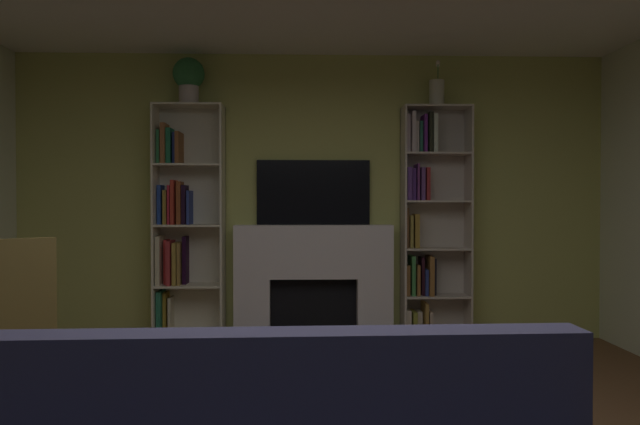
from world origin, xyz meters
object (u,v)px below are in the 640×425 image
at_px(bookshelf_left, 182,227).
at_px(vase_with_flowers, 437,92).
at_px(potted_plant, 189,78).
at_px(fireplace, 314,281).
at_px(tv, 313,192).
at_px(bookshelf_right, 427,225).

relative_size(bookshelf_left, vase_with_flowers, 5.27).
bearing_deg(potted_plant, fireplace, 2.03).
xyz_separation_m(tv, bookshelf_left, (-1.22, -0.08, -0.32)).
bearing_deg(bookshelf_right, bookshelf_left, -179.88).
bearing_deg(potted_plant, bookshelf_right, 1.21).
height_order(fireplace, vase_with_flowers, vase_with_flowers).
bearing_deg(vase_with_flowers, tv, 174.02).
height_order(bookshelf_left, bookshelf_right, same).
relative_size(tv, vase_with_flowers, 2.53).
relative_size(tv, potted_plant, 2.48).
distance_m(fireplace, tv, 0.83).
xyz_separation_m(tv, potted_plant, (-1.15, -0.12, 1.05)).
distance_m(fireplace, potted_plant, 2.21).
xyz_separation_m(fireplace, tv, (0.00, 0.08, 0.83)).
bearing_deg(bookshelf_left, vase_with_flowers, -1.02).
bearing_deg(potted_plant, bookshelf_left, 151.49).
bearing_deg(potted_plant, tv, 5.97).
relative_size(fireplace, potted_plant, 3.67).
height_order(tv, potted_plant, potted_plant).
distance_m(bookshelf_right, potted_plant, 2.60).
bearing_deg(tv, vase_with_flowers, -5.98).
bearing_deg(vase_with_flowers, potted_plant, 179.99).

